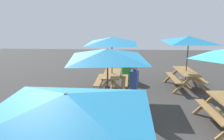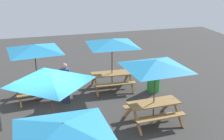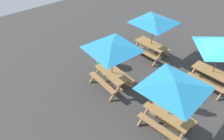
{
  "view_description": "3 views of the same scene",
  "coord_description": "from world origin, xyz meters",
  "px_view_note": "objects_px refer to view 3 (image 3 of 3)",
  "views": [
    {
      "loc": [
        5.76,
        -2.83,
        3.18
      ],
      "look_at": [
        -3.18,
        -3.32,
        0.9
      ],
      "focal_mm": 35.0,
      "sensor_mm": 36.0,
      "label": 1
    },
    {
      "loc": [
        0.35,
        8.95,
        5.39
      ],
      "look_at": [
        -3.18,
        -3.32,
        0.9
      ],
      "focal_mm": 50.0,
      "sensor_mm": 36.0,
      "label": 2
    },
    {
      "loc": [
        2.8,
        -8.29,
        6.98
      ],
      "look_at": [
        -3.18,
        -3.32,
        0.9
      ],
      "focal_mm": 35.0,
      "sensor_mm": 36.0,
      "label": 3
    }
  ],
  "objects_px": {
    "picnic_table_0": "(112,50)",
    "picnic_table_7": "(154,23)",
    "picnic_table_2": "(174,89)",
    "trash_bin_green": "(102,56)",
    "person_standing": "(161,87)",
    "picnic_table_6": "(221,49)"
  },
  "relations": [
    {
      "from": "picnic_table_0",
      "to": "picnic_table_6",
      "type": "relative_size",
      "value": 1.21
    },
    {
      "from": "picnic_table_0",
      "to": "picnic_table_2",
      "type": "distance_m",
      "value": 3.19
    },
    {
      "from": "picnic_table_0",
      "to": "person_standing",
      "type": "bearing_deg",
      "value": 23.13
    },
    {
      "from": "picnic_table_6",
      "to": "person_standing",
      "type": "height_order",
      "value": "picnic_table_6"
    },
    {
      "from": "picnic_table_2",
      "to": "picnic_table_6",
      "type": "distance_m",
      "value": 3.56
    },
    {
      "from": "picnic_table_2",
      "to": "person_standing",
      "type": "distance_m",
      "value": 1.71
    },
    {
      "from": "picnic_table_0",
      "to": "picnic_table_2",
      "type": "xyz_separation_m",
      "value": [
        3.19,
        0.05,
        0.0
      ]
    },
    {
      "from": "picnic_table_6",
      "to": "trash_bin_green",
      "type": "bearing_deg",
      "value": -151.08
    },
    {
      "from": "picnic_table_0",
      "to": "picnic_table_2",
      "type": "height_order",
      "value": "same"
    },
    {
      "from": "picnic_table_0",
      "to": "picnic_table_7",
      "type": "relative_size",
      "value": 1.0
    },
    {
      "from": "person_standing",
      "to": "picnic_table_0",
      "type": "bearing_deg",
      "value": -144.16
    },
    {
      "from": "picnic_table_6",
      "to": "picnic_table_7",
      "type": "distance_m",
      "value": 3.5
    },
    {
      "from": "trash_bin_green",
      "to": "person_standing",
      "type": "xyz_separation_m",
      "value": [
        3.83,
        0.16,
        0.39
      ]
    },
    {
      "from": "trash_bin_green",
      "to": "person_standing",
      "type": "distance_m",
      "value": 3.86
    },
    {
      "from": "picnic_table_7",
      "to": "trash_bin_green",
      "type": "height_order",
      "value": "picnic_table_7"
    },
    {
      "from": "picnic_table_2",
      "to": "trash_bin_green",
      "type": "distance_m",
      "value": 5.13
    },
    {
      "from": "picnic_table_0",
      "to": "trash_bin_green",
      "type": "relative_size",
      "value": 2.88
    },
    {
      "from": "picnic_table_0",
      "to": "picnic_table_7",
      "type": "bearing_deg",
      "value": 101.72
    },
    {
      "from": "picnic_table_2",
      "to": "trash_bin_green",
      "type": "xyz_separation_m",
      "value": [
        -4.87,
        0.62,
        -1.49
      ]
    },
    {
      "from": "picnic_table_7",
      "to": "picnic_table_0",
      "type": "bearing_deg",
      "value": -83.57
    },
    {
      "from": "picnic_table_2",
      "to": "picnic_table_6",
      "type": "relative_size",
      "value": 1.2
    },
    {
      "from": "picnic_table_2",
      "to": "trash_bin_green",
      "type": "bearing_deg",
      "value": 166.71
    }
  ]
}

